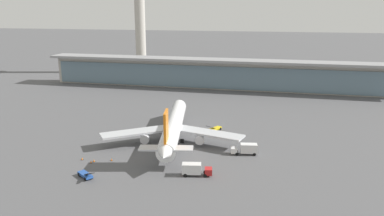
# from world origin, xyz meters

# --- Properties ---
(ground_plane) EXTENTS (1200.00, 1200.00, 0.00)m
(ground_plane) POSITION_xyz_m (0.00, 0.00, 0.00)
(ground_plane) COLOR #515154
(airliner_on_stand) EXTENTS (42.22, 55.58, 14.87)m
(airliner_on_stand) POSITION_xyz_m (-2.34, 4.79, 4.68)
(airliner_on_stand) COLOR white
(airliner_on_stand) RESTS_ON ground
(service_truck_near_nose_yellow) EXTENTS (4.54, 6.58, 2.70)m
(service_truck_near_nose_yellow) POSITION_xyz_m (8.36, 17.54, 0.81)
(service_truck_near_nose_yellow) COLOR yellow
(service_truck_near_nose_yellow) RESTS_ON ground
(service_truck_under_wing_blue) EXTENTS (6.32, 5.05, 2.70)m
(service_truck_under_wing_blue) POSITION_xyz_m (-15.77, -25.37, 0.81)
(service_truck_under_wing_blue) COLOR #234C9E
(service_truck_under_wing_blue) RESTS_ON ground
(service_truck_mid_apron_red) EXTENTS (7.60, 3.61, 3.10)m
(service_truck_mid_apron_red) POSITION_xyz_m (9.56, -18.09, 1.69)
(service_truck_mid_apron_red) COLOR #B21E1E
(service_truck_mid_apron_red) RESTS_ON ground
(service_truck_by_tail_white) EXTENTS (7.58, 3.47, 3.10)m
(service_truck_by_tail_white) POSITION_xyz_m (20.36, -1.33, 1.69)
(service_truck_by_tail_white) COLOR silver
(service_truck_by_tail_white) RESTS_ON ground
(terminal_building) EXTENTS (183.60, 12.80, 15.20)m
(terminal_building) POSITION_xyz_m (0.00, 86.71, 7.87)
(terminal_building) COLOR #B2ADA3
(terminal_building) RESTS_ON ground
(control_tower) EXTENTS (12.00, 12.00, 79.17)m
(control_tower) POSITION_xyz_m (-58.19, 126.51, 43.04)
(control_tower) COLOR #B2ADA3
(control_tower) RESTS_ON ground
(safety_cone_alpha) EXTENTS (0.62, 0.62, 0.70)m
(safety_cone_alpha) POSITION_xyz_m (-18.92, -16.74, 0.32)
(safety_cone_alpha) COLOR orange
(safety_cone_alpha) RESTS_ON ground
(safety_cone_bravo) EXTENTS (0.62, 0.62, 0.70)m
(safety_cone_bravo) POSITION_xyz_m (-22.26, -15.32, 0.32)
(safety_cone_bravo) COLOR orange
(safety_cone_bravo) RESTS_ON ground
(safety_cone_charlie) EXTENTS (0.62, 0.62, 0.70)m
(safety_cone_charlie) POSITION_xyz_m (-18.52, -15.81, 0.32)
(safety_cone_charlie) COLOR orange
(safety_cone_charlie) RESTS_ON ground
(safety_cone_delta) EXTENTS (0.62, 0.62, 0.70)m
(safety_cone_delta) POSITION_xyz_m (-14.27, -14.06, 0.32)
(safety_cone_delta) COLOR orange
(safety_cone_delta) RESTS_ON ground
(safety_cone_echo) EXTENTS (0.62, 0.62, 0.70)m
(safety_cone_echo) POSITION_xyz_m (5.99, -12.51, 0.32)
(safety_cone_echo) COLOR orange
(safety_cone_echo) RESTS_ON ground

